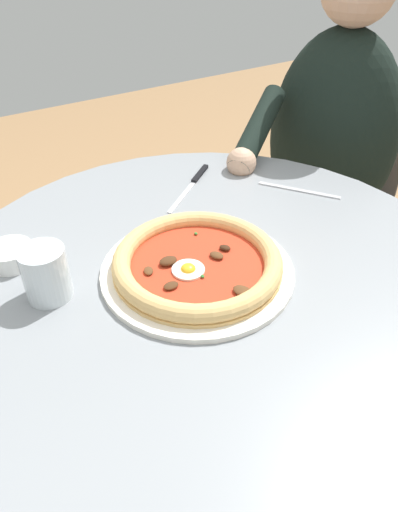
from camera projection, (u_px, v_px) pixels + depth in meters
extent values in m
cube|color=#9E754C|center=(206.00, 489.00, 1.27)|extent=(6.00, 6.00, 0.02)
cylinder|color=gray|center=(210.00, 279.00, 0.82)|extent=(0.95, 0.95, 0.03)
cylinder|color=gray|center=(207.00, 404.00, 1.04)|extent=(0.12, 0.12, 0.69)
cylinder|color=gray|center=(206.00, 485.00, 1.26)|extent=(0.47, 0.47, 0.02)
cylinder|color=white|center=(197.00, 270.00, 0.81)|extent=(0.33, 0.33, 0.01)
cylinder|color=#E0B26B|center=(197.00, 267.00, 0.80)|extent=(0.29, 0.29, 0.01)
torus|color=#E0B26B|center=(197.00, 261.00, 0.80)|extent=(0.29, 0.29, 0.03)
cylinder|color=red|center=(197.00, 264.00, 0.80)|extent=(0.27, 0.27, 0.00)
cylinder|color=white|center=(187.00, 269.00, 0.78)|extent=(0.06, 0.06, 0.00)
ellipsoid|color=yellow|center=(187.00, 268.00, 0.78)|extent=(0.02, 0.02, 0.02)
ellipsoid|color=#3D2314|center=(225.00, 248.00, 0.83)|extent=(0.02, 0.02, 0.01)
ellipsoid|color=brown|center=(217.00, 255.00, 0.81)|extent=(0.03, 0.03, 0.01)
ellipsoid|color=brown|center=(242.00, 292.00, 0.74)|extent=(0.04, 0.03, 0.01)
ellipsoid|color=#4C2D19|center=(171.00, 286.00, 0.75)|extent=(0.02, 0.03, 0.01)
ellipsoid|color=#4C2D19|center=(168.00, 261.00, 0.80)|extent=(0.02, 0.03, 0.01)
ellipsoid|color=brown|center=(148.00, 271.00, 0.78)|extent=(0.03, 0.02, 0.01)
ellipsoid|color=#2D6B28|center=(144.00, 292.00, 0.74)|extent=(0.01, 0.01, 0.00)
ellipsoid|color=#2D6B28|center=(196.00, 233.00, 0.87)|extent=(0.01, 0.01, 0.00)
ellipsoid|color=#2D6B28|center=(202.00, 276.00, 0.77)|extent=(0.01, 0.01, 0.00)
cylinder|color=silver|center=(46.00, 274.00, 0.74)|extent=(0.07, 0.07, 0.09)
cylinder|color=silver|center=(49.00, 286.00, 0.75)|extent=(0.06, 0.06, 0.04)
cube|color=silver|center=(182.00, 197.00, 1.01)|extent=(0.09, 0.11, 0.00)
cube|color=black|center=(200.00, 174.00, 1.09)|extent=(0.06, 0.07, 0.01)
cylinder|color=white|center=(10.00, 255.00, 0.82)|extent=(0.08, 0.08, 0.03)
cylinder|color=olive|center=(9.00, 251.00, 0.82)|extent=(0.07, 0.07, 0.01)
cube|color=#BCBCC1|center=(299.00, 190.00, 1.04)|extent=(0.15, 0.11, 0.00)
cube|color=#282833|center=(306.00, 281.00, 1.59)|extent=(0.43, 0.41, 0.45)
ellipsoid|color=black|center=(332.00, 138.00, 1.28)|extent=(0.41, 0.36, 0.56)
cylinder|color=black|center=(257.00, 130.00, 1.15)|extent=(0.19, 0.25, 0.15)
sphere|color=tan|center=(241.00, 163.00, 1.10)|extent=(0.07, 0.07, 0.07)
cube|color=#504A45|center=(321.00, 219.00, 1.49)|extent=(0.52, 0.52, 0.02)
cube|color=#504A45|center=(350.00, 139.00, 1.50)|extent=(0.32, 0.18, 0.38)
cylinder|color=#4C4742|center=(243.00, 286.00, 1.58)|extent=(0.02, 0.02, 0.43)
cylinder|color=#4C4742|center=(346.00, 324.00, 1.44)|extent=(0.02, 0.02, 0.43)
cylinder|color=#4C4742|center=(283.00, 235.00, 1.82)|extent=(0.02, 0.02, 0.43)
cylinder|color=#4C4742|center=(375.00, 263.00, 1.68)|extent=(0.02, 0.02, 0.43)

